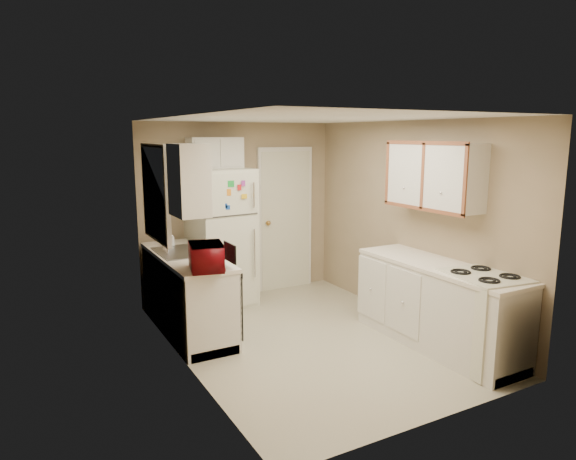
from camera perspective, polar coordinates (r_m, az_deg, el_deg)
floor at (r=5.83m, az=2.41°, el=-11.98°), size 3.80×3.80×0.00m
ceiling at (r=5.39m, az=2.62°, el=12.30°), size 3.80×3.80×0.00m
wall_left at (r=4.92m, az=-11.57°, el=-1.80°), size 3.80×3.80×0.00m
wall_right at (r=6.32m, az=13.44°, el=0.84°), size 3.80×3.80×0.00m
wall_back at (r=7.16m, az=-5.40°, el=2.20°), size 2.80×2.80×0.00m
wall_front at (r=4.03m, az=16.71°, el=-4.80°), size 2.80×2.80×0.00m
left_counter at (r=6.03m, az=-11.14°, el=-6.86°), size 0.60×1.80×0.90m
dishwasher at (r=5.57m, az=-6.38°, el=-7.76°), size 0.03×0.58×0.72m
sink at (r=6.06m, az=-11.71°, el=-2.78°), size 0.54×0.74×0.16m
microwave at (r=5.19m, az=-9.04°, el=-2.78°), size 0.52×0.37×0.32m
soap_bottle at (r=6.39m, az=-12.98°, el=-0.86°), size 0.09×0.09×0.17m
window_blinds at (r=5.87m, az=-14.41°, el=4.01°), size 0.10×0.98×1.08m
upper_cabinet_left at (r=5.09m, az=-10.95°, el=5.46°), size 0.30×0.45×0.70m
refrigerator at (r=6.78m, az=-7.45°, el=-0.84°), size 0.81×0.79×1.81m
cabinet_over_fridge at (r=6.80m, az=-8.14°, el=8.47°), size 0.70×0.30×0.40m
interior_door at (r=7.45m, az=-0.31°, el=1.17°), size 0.86×0.06×2.08m
right_counter at (r=5.73m, az=16.26°, el=-8.02°), size 0.60×2.00×0.90m
stove at (r=5.41m, az=20.70°, el=-9.41°), size 0.69×0.81×0.90m
upper_cabinet_right at (r=5.78m, az=15.91°, el=5.84°), size 0.30×1.20×0.70m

